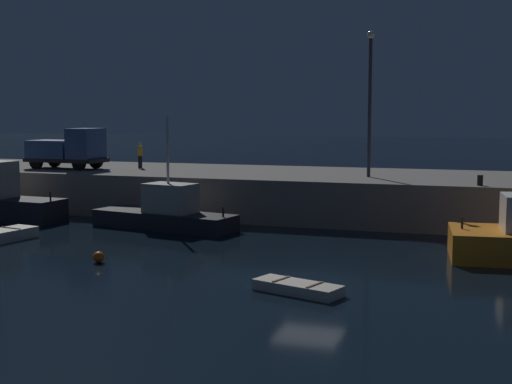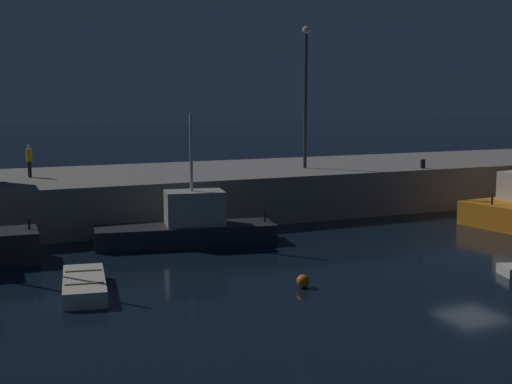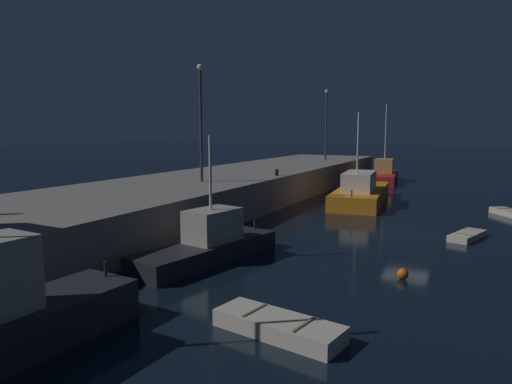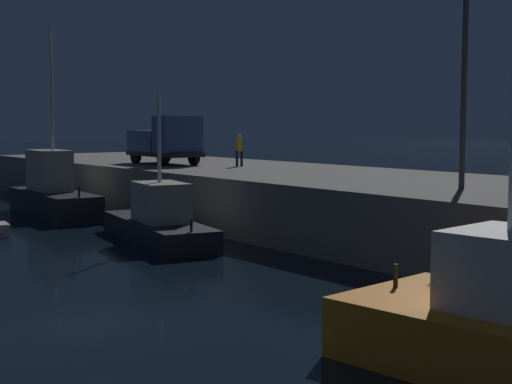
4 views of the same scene
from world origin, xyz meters
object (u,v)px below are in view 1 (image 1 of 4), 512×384
at_px(dinghy_orange_near, 298,288).
at_px(fishing_boat_blue, 166,213).
at_px(bollard_east, 480,180).
at_px(mooring_buoy_near, 99,257).
at_px(lamp_post_west, 370,92).
at_px(utility_truck, 69,149).
at_px(dockworker, 140,154).

bearing_deg(dinghy_orange_near, fishing_boat_blue, 133.27).
bearing_deg(bollard_east, mooring_buoy_near, -140.10).
bearing_deg(lamp_post_west, mooring_buoy_near, -118.75).
relative_size(dinghy_orange_near, utility_truck, 0.62).
bearing_deg(fishing_boat_blue, utility_truck, 148.18).
bearing_deg(fishing_boat_blue, bollard_east, 12.37).
bearing_deg(lamp_post_west, dockworker, 174.18).
bearing_deg(bollard_east, utility_truck, 173.95).
relative_size(dinghy_orange_near, mooring_buoy_near, 7.02).
bearing_deg(fishing_boat_blue, mooring_buoy_near, -82.23).
relative_size(mooring_buoy_near, bollard_east, 0.89).
xyz_separation_m(lamp_post_west, bollard_east, (6.09, -3.12, -4.47)).
distance_m(mooring_buoy_near, dockworker, 18.38).
distance_m(dinghy_orange_near, mooring_buoy_near, 9.18).
distance_m(mooring_buoy_near, lamp_post_west, 18.64).
distance_m(mooring_buoy_near, bollard_east, 18.95).
relative_size(fishing_boat_blue, mooring_buoy_near, 17.78).
xyz_separation_m(mooring_buoy_near, bollard_east, (14.41, 12.05, 2.49)).
relative_size(lamp_post_west, bollard_east, 15.59).
bearing_deg(lamp_post_west, bollard_east, -27.10).
relative_size(utility_truck, bollard_east, 10.10).
distance_m(fishing_boat_blue, lamp_post_west, 13.18).
relative_size(fishing_boat_blue, dockworker, 4.91).
relative_size(lamp_post_west, utility_truck, 1.54).
relative_size(lamp_post_west, dockworker, 4.82).
height_order(mooring_buoy_near, dockworker, dockworker).
height_order(dockworker, bollard_east, dockworker).
height_order(dinghy_orange_near, dockworker, dockworker).
bearing_deg(mooring_buoy_near, bollard_east, 39.90).
bearing_deg(dinghy_orange_near, lamp_post_west, 92.03).
xyz_separation_m(utility_truck, bollard_east, (25.45, -2.70, -1.01)).
bearing_deg(mooring_buoy_near, lamp_post_west, 61.25).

